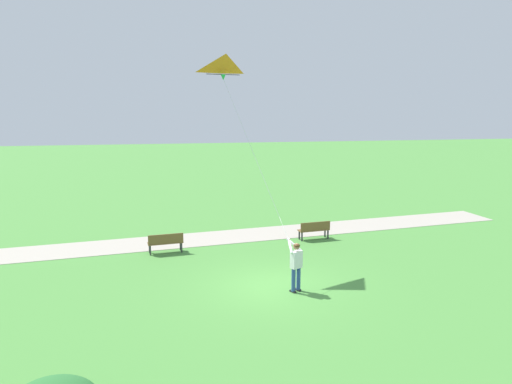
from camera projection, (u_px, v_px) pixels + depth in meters
name	position (u px, v px, depth m)	size (l,w,h in m)	color
ground_plane	(273.00, 286.00, 17.65)	(120.00, 120.00, 0.00)	#4C8E3D
walkway_path	(203.00, 239.00, 23.64)	(2.40, 32.00, 0.02)	#ADA393
person_kite_flyer	(296.00, 262.00, 16.99)	(0.62, 0.52, 1.83)	#232328
flying_kite	(226.00, 68.00, 18.72)	(3.61, 2.57, 6.44)	orange
park_bench_near_walkway	(314.00, 229.00, 23.49)	(0.64, 1.55, 0.88)	brown
park_bench_far_walkway	(166.00, 242.00, 21.38)	(0.64, 1.55, 0.88)	brown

